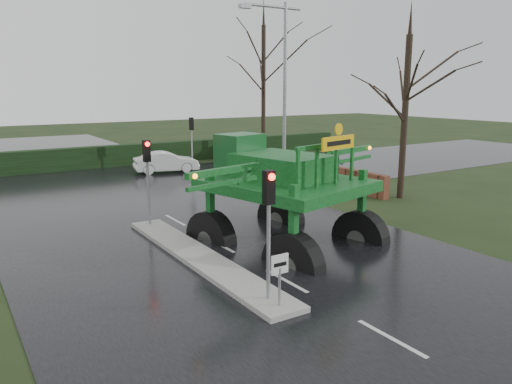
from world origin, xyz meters
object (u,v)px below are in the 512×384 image
keep_left_sign (280,272)px  traffic_signal_far (191,131)px  street_light_right (280,79)px  crop_sprayer (288,184)px  traffic_signal_near (269,207)px  traffic_signal_mid (147,164)px  white_sedan (167,173)px

keep_left_sign → traffic_signal_far: (7.80, 21.51, 1.53)m
street_light_right → traffic_signal_far: bearing=101.9°
crop_sprayer → traffic_signal_far: bearing=59.6°
keep_left_sign → street_light_right: street_light_right is taller
keep_left_sign → traffic_signal_far: size_ratio=0.38×
street_light_right → crop_sprayer: bearing=-124.1°
keep_left_sign → traffic_signal_near: 1.61m
traffic_signal_mid → keep_left_sign: bearing=-90.0°
traffic_signal_far → white_sedan: 3.37m
traffic_signal_far → white_sedan: bearing=12.5°
street_light_right → white_sedan: bearing=116.7°
traffic_signal_mid → white_sedan: size_ratio=0.85×
white_sedan → crop_sprayer: bearing=-179.3°
keep_left_sign → crop_sprayer: (2.19, 2.70, 1.53)m
keep_left_sign → white_sedan: (5.70, 21.05, -1.06)m
street_light_right → white_sedan: street_light_right is taller
street_light_right → traffic_signal_near: bearing=-126.1°
keep_left_sign → traffic_signal_mid: traffic_signal_mid is taller
traffic_signal_mid → traffic_signal_far: size_ratio=1.00×
traffic_signal_mid → street_light_right: size_ratio=0.35×
keep_left_sign → crop_sprayer: bearing=51.0°
street_light_right → white_sedan: 10.35m
traffic_signal_far → crop_sprayer: size_ratio=0.37×
crop_sprayer → white_sedan: size_ratio=2.29×
traffic_signal_far → crop_sprayer: 19.63m
keep_left_sign → traffic_signal_far: traffic_signal_far is taller
keep_left_sign → crop_sprayer: size_ratio=0.14×
traffic_signal_mid → traffic_signal_far: bearing=58.1°
traffic_signal_mid → street_light_right: street_light_right is taller
traffic_signal_near → traffic_signal_far: size_ratio=1.00×
keep_left_sign → traffic_signal_near: traffic_signal_near is taller
traffic_signal_far → street_light_right: street_light_right is taller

